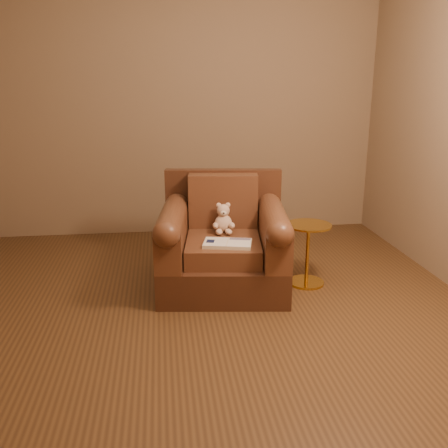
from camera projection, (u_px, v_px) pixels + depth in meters
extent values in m
plane|color=#53371C|center=(201.00, 312.00, 3.52)|extent=(4.00, 4.00, 0.00)
cube|color=#876F53|center=(183.00, 103.00, 5.05)|extent=(4.00, 0.02, 2.70)
cube|color=#876F53|center=(261.00, 177.00, 1.24)|extent=(4.00, 0.02, 2.70)
cube|color=#442616|center=(223.00, 270.00, 3.93)|extent=(1.07, 1.02, 0.27)
cube|color=#442616|center=(223.00, 204.00, 4.20)|extent=(0.97, 0.21, 0.60)
cube|color=brown|center=(223.00, 247.00, 3.82)|extent=(0.64, 0.74, 0.14)
cube|color=brown|center=(223.00, 201.00, 4.06)|extent=(0.57, 0.22, 0.43)
cube|color=brown|center=(173.00, 237.00, 3.80)|extent=(0.29, 0.83, 0.31)
cube|color=brown|center=(274.00, 237.00, 3.80)|extent=(0.29, 0.83, 0.31)
cylinder|color=brown|center=(172.00, 218.00, 3.75)|extent=(0.29, 0.83, 0.19)
cylinder|color=brown|center=(274.00, 218.00, 3.76)|extent=(0.29, 0.83, 0.19)
ellipsoid|color=beige|center=(223.00, 223.00, 3.96)|extent=(0.14, 0.13, 0.15)
sphere|color=beige|center=(223.00, 211.00, 3.94)|extent=(0.10, 0.10, 0.10)
ellipsoid|color=beige|center=(219.00, 205.00, 3.93)|extent=(0.04, 0.02, 0.04)
ellipsoid|color=beige|center=(228.00, 205.00, 3.93)|extent=(0.04, 0.02, 0.04)
ellipsoid|color=beige|center=(224.00, 213.00, 3.89)|extent=(0.05, 0.03, 0.04)
sphere|color=black|center=(224.00, 213.00, 3.88)|extent=(0.01, 0.01, 0.01)
ellipsoid|color=beige|center=(215.00, 226.00, 3.90)|extent=(0.05, 0.09, 0.05)
ellipsoid|color=beige|center=(232.00, 225.00, 3.91)|extent=(0.05, 0.09, 0.05)
ellipsoid|color=beige|center=(219.00, 232.00, 3.89)|extent=(0.06, 0.09, 0.05)
ellipsoid|color=beige|center=(229.00, 232.00, 3.89)|extent=(0.06, 0.09, 0.05)
cube|color=beige|center=(228.00, 244.00, 3.64)|extent=(0.39, 0.28, 0.02)
cube|color=white|center=(216.00, 242.00, 3.65)|extent=(0.21, 0.24, 0.00)
cube|color=white|center=(239.00, 242.00, 3.63)|extent=(0.21, 0.24, 0.00)
cube|color=beige|center=(228.00, 242.00, 3.64)|extent=(0.05, 0.20, 0.00)
cube|color=#0F1638|center=(210.00, 241.00, 3.65)|extent=(0.07, 0.08, 0.00)
cube|color=slate|center=(240.00, 239.00, 3.70)|extent=(0.16, 0.08, 0.00)
cylinder|color=gold|center=(306.00, 282.00, 4.01)|extent=(0.28, 0.28, 0.02)
cylinder|color=gold|center=(307.00, 254.00, 3.94)|extent=(0.03, 0.03, 0.46)
cylinder|color=gold|center=(309.00, 225.00, 3.88)|extent=(0.36, 0.36, 0.02)
cylinder|color=gold|center=(309.00, 227.00, 3.88)|extent=(0.03, 0.03, 0.02)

